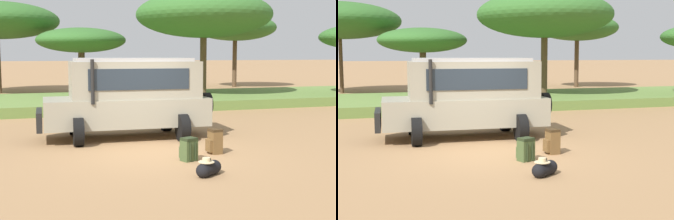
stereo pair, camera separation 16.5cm
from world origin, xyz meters
TOP-DOWN VIEW (x-y plane):
  - ground_plane at (0.00, 0.00)m, footprint 320.00×320.00m
  - grass_bank at (0.00, 11.38)m, footprint 120.00×7.00m
  - safari_vehicle at (-0.04, 2.46)m, footprint 5.40×2.89m
  - backpack_beside_front_wheel at (1.53, -0.46)m, footprint 0.40×0.39m
  - backpack_cluster_center at (0.60, -1.04)m, footprint 0.43×0.44m
  - duffel_bag_low_black_case at (0.52, -2.48)m, footprint 0.67×0.56m
  - acacia_tree_centre_back at (0.35, 16.99)m, footprint 5.32×5.52m
  - acacia_tree_right_mid at (6.26, 12.15)m, footprint 7.24×7.45m
  - acacia_tree_far_right at (12.68, 21.62)m, footprint 6.43×5.66m

SIDE VIEW (x-z plane):
  - ground_plane at x=0.00m, z-range 0.00..0.00m
  - duffel_bag_low_black_case at x=0.52m, z-range -0.04..0.36m
  - grass_bank at x=0.00m, z-range 0.00..0.44m
  - backpack_cluster_center at x=0.60m, z-range -0.01..0.56m
  - backpack_beside_front_wheel at x=1.53m, z-range -0.01..0.63m
  - safari_vehicle at x=-0.04m, z-range 0.07..2.51m
  - acacia_tree_centre_back at x=0.35m, z-range 1.30..5.40m
  - acacia_tree_far_right at x=12.68m, z-range 1.76..7.33m
  - acacia_tree_right_mid at x=6.26m, z-range 1.70..7.53m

